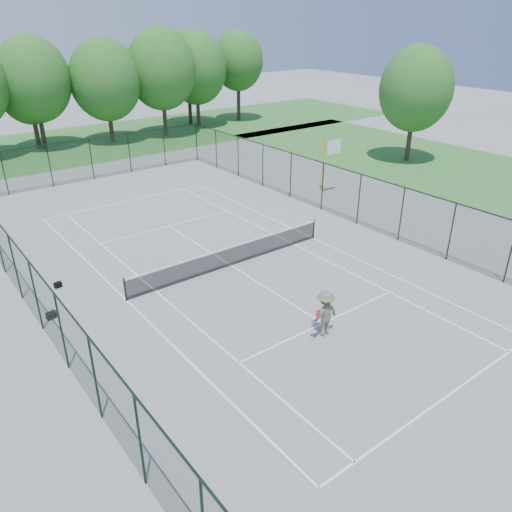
# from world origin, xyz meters

# --- Properties ---
(ground) EXTENTS (140.00, 140.00, 0.00)m
(ground) POSITION_xyz_m (0.00, 0.00, 0.00)
(ground) COLOR gray
(ground) RESTS_ON ground
(grass_far) EXTENTS (80.00, 16.00, 0.01)m
(grass_far) POSITION_xyz_m (0.00, 30.00, 0.01)
(grass_far) COLOR #367630
(grass_far) RESTS_ON ground
(grass_side) EXTENTS (14.00, 40.00, 0.01)m
(grass_side) POSITION_xyz_m (24.00, 4.00, 0.01)
(grass_side) COLOR #367630
(grass_side) RESTS_ON ground
(court_lines) EXTENTS (11.05, 23.85, 0.01)m
(court_lines) POSITION_xyz_m (0.00, 0.00, 0.00)
(court_lines) COLOR white
(court_lines) RESTS_ON ground
(tennis_net) EXTENTS (11.08, 0.08, 1.10)m
(tennis_net) POSITION_xyz_m (0.00, 0.00, 0.58)
(tennis_net) COLOR black
(tennis_net) RESTS_ON ground
(fence_enclosure) EXTENTS (18.05, 36.05, 3.02)m
(fence_enclosure) POSITION_xyz_m (0.00, 0.00, 1.56)
(fence_enclosure) COLOR #16321B
(fence_enclosure) RESTS_ON ground
(tree_line_far) EXTENTS (39.40, 6.40, 9.70)m
(tree_line_far) POSITION_xyz_m (0.00, 30.00, 5.99)
(tree_line_far) COLOR #3B2C1F
(tree_line_far) RESTS_ON ground
(basketball_goal) EXTENTS (1.20, 1.43, 3.65)m
(basketball_goal) POSITION_xyz_m (11.75, 5.27, 2.57)
(basketball_goal) COLOR #E8B303
(basketball_goal) RESTS_ON ground
(tree_side) EXTENTS (5.78, 5.78, 9.16)m
(tree_side) POSITION_xyz_m (23.02, 7.16, 5.77)
(tree_side) COLOR #3B2C1F
(tree_side) RESTS_ON ground
(sports_bag_a) EXTENTS (0.42, 0.31, 0.30)m
(sports_bag_a) POSITION_xyz_m (-8.49, 0.55, 0.15)
(sports_bag_a) COLOR black
(sports_bag_a) RESTS_ON ground
(sports_bag_b) EXTENTS (0.35, 0.23, 0.26)m
(sports_bag_b) POSITION_xyz_m (-7.46, 2.98, 0.13)
(sports_bag_b) COLOR black
(sports_bag_b) RESTS_ON ground
(tennis_player) EXTENTS (1.83, 0.83, 1.86)m
(tennis_player) POSITION_xyz_m (-0.49, -6.93, 0.93)
(tennis_player) COLOR #646748
(tennis_player) RESTS_ON ground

